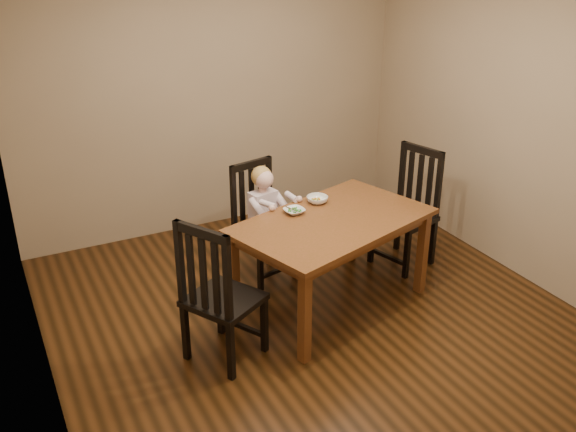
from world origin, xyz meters
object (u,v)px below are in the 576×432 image
dining_table (332,229)px  toddler (264,211)px  chair_right (408,210)px  bowl_veg (317,200)px  bowl_peas (294,211)px  chair_child (261,223)px  chair_left (218,296)px

dining_table → toddler: size_ratio=3.29×
chair_right → bowl_veg: chair_right is taller
dining_table → bowl_peas: bearing=133.2°
bowl_veg → toddler: bearing=134.2°
toddler → chair_child: bearing=-90.0°
chair_left → toddler: size_ratio=2.08×
dining_table → chair_child: (-0.29, 0.73, -0.19)m
bowl_veg → chair_child: bearing=131.2°
dining_table → toddler: bearing=112.3°
chair_child → bowl_veg: 0.60m
toddler → chair_left: bearing=37.6°
chair_left → bowl_veg: bearing=89.7°
chair_right → toddler: size_ratio=2.05×
chair_child → chair_left: bearing=39.4°
bowl_veg → bowl_peas: bearing=-158.7°
dining_table → chair_left: chair_left is taller
chair_child → toddler: size_ratio=1.95×
bowl_peas → bowl_veg: bowl_veg is taller
bowl_peas → chair_left: bearing=-149.2°
dining_table → bowl_veg: bowl_veg is taller
chair_child → chair_right: size_ratio=0.95×
chair_left → bowl_veg: 1.33m
dining_table → bowl_peas: (-0.22, 0.23, 0.11)m
chair_left → bowl_veg: (1.14, 0.62, 0.27)m
bowl_peas → toddler: bearing=97.4°
chair_left → chair_right: 2.18m
toddler → bowl_peas: 0.48m
chair_right → bowl_peas: bearing=78.9°
dining_table → bowl_veg: (0.05, 0.34, 0.12)m
toddler → bowl_peas: bearing=85.0°
chair_left → chair_right: bearing=77.3°
chair_right → bowl_peas: chair_right is taller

